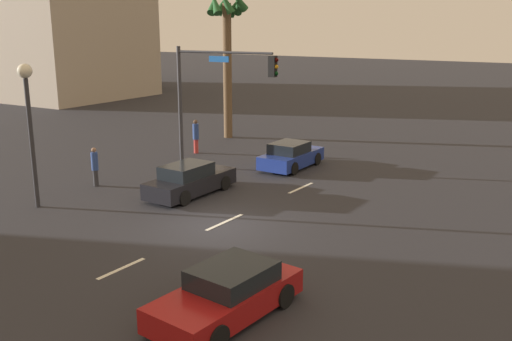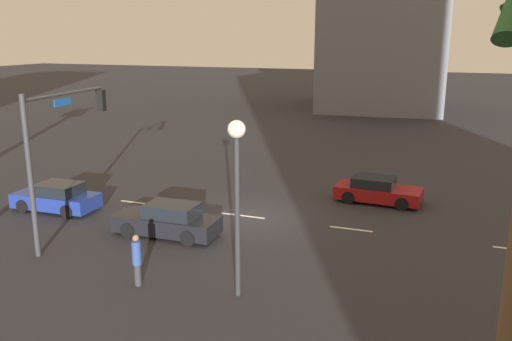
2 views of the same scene
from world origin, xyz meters
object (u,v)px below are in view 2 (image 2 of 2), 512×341
object	(u,v)px
car_0	(377,190)
car_3	(168,221)
streetlamp	(237,174)
traffic_signal	(59,138)
car_2	(57,198)
pedestrian_0	(137,259)

from	to	relation	value
car_0	car_3	bearing A→B (deg)	46.05
car_3	streetlamp	size ratio (longest dim) A/B	0.78
car_0	traffic_signal	bearing A→B (deg)	40.29
car_2	streetlamp	bearing A→B (deg)	156.42
car_3	streetlamp	world-z (taller)	streetlamp
traffic_signal	pedestrian_0	distance (m)	6.66
car_0	car_2	bearing A→B (deg)	25.43
car_0	car_3	distance (m)	10.84
car_3	car_2	bearing A→B (deg)	-9.11
streetlamp	pedestrian_0	size ratio (longest dim) A/B	3.18
car_3	car_0	bearing A→B (deg)	-133.95
traffic_signal	streetlamp	world-z (taller)	traffic_signal
car_3	pedestrian_0	world-z (taller)	pedestrian_0
car_3	pedestrian_0	bearing A→B (deg)	107.30
car_2	streetlamp	xyz separation A→B (m)	(-11.45, 5.00, 3.42)
car_3	pedestrian_0	distance (m)	4.69
car_0	pedestrian_0	bearing A→B (deg)	63.43
car_2	car_3	size ratio (longest dim) A/B	0.91
car_2	car_3	world-z (taller)	car_3
car_2	traffic_signal	bearing A→B (deg)	135.75
traffic_signal	pedestrian_0	world-z (taller)	traffic_signal
car_2	car_0	bearing A→B (deg)	-154.57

